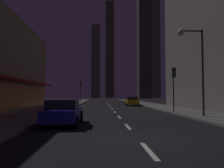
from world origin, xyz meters
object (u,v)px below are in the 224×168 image
traffic_light_far_left (81,88)px  street_lamp_right (192,50)px  car_parked_far (132,101)px  traffic_light_near_right (174,79)px  fire_hydrant_far_left (67,105)px  car_parked_near (63,112)px

traffic_light_far_left → street_lamp_right: bearing=-69.6°
car_parked_far → traffic_light_near_right: 15.21m
fire_hydrant_far_left → street_lamp_right: bearing=-50.2°
car_parked_far → fire_hydrant_far_left: bearing=-148.5°
fire_hydrant_far_left → traffic_light_far_left: traffic_light_far_left is taller
car_parked_far → street_lamp_right: street_lamp_right is taller
car_parked_far → street_lamp_right: bearing=-84.8°
traffic_light_near_right → fire_hydrant_far_left: bearing=141.5°
car_parked_near → traffic_light_near_right: bearing=40.4°
car_parked_near → traffic_light_far_left: bearing=93.3°
street_lamp_right → car_parked_near: bearing=-160.1°
car_parked_near → fire_hydrant_far_left: bearing=97.8°
car_parked_near → traffic_light_near_right: 12.20m
car_parked_near → traffic_light_near_right: traffic_light_near_right is taller
car_parked_far → traffic_light_far_left: size_ratio=1.01×
fire_hydrant_far_left → traffic_light_near_right: bearing=-38.5°
car_parked_near → fire_hydrant_far_left: 16.96m
car_parked_far → traffic_light_near_right: size_ratio=1.01×
car_parked_near → street_lamp_right: street_lamp_right is taller
street_lamp_right → traffic_light_near_right: bearing=88.5°
car_parked_near → car_parked_far: size_ratio=1.00×
street_lamp_right → traffic_light_far_left: bearing=110.4°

